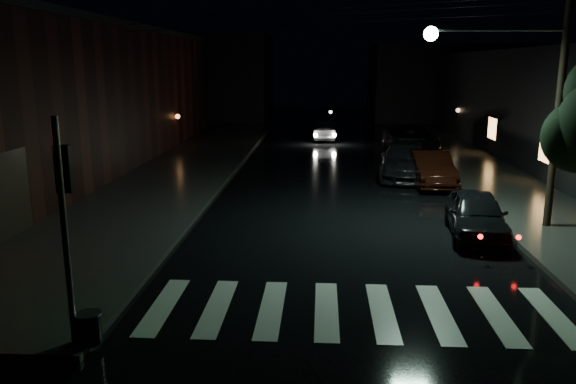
% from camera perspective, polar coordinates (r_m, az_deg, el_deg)
% --- Properties ---
extents(ground, '(120.00, 120.00, 0.00)m').
position_cam_1_polar(ground, '(12.21, -7.67, -12.50)').
color(ground, black).
rests_on(ground, ground).
extents(sidewalk_left, '(6.00, 44.00, 0.15)m').
position_cam_1_polar(sidewalk_left, '(26.35, -12.57, 1.33)').
color(sidewalk_left, '#282826').
rests_on(sidewalk_left, ground).
extents(sidewalk_right, '(4.00, 44.00, 0.15)m').
position_cam_1_polar(sidewalk_right, '(26.49, 20.41, 0.89)').
color(sidewalk_right, '#282826').
rests_on(sidewalk_right, ground).
extents(building_left, '(10.00, 36.00, 7.00)m').
position_cam_1_polar(building_left, '(30.41, -24.77, 8.49)').
color(building_left, black).
rests_on(building_left, ground).
extents(building_far_left, '(14.00, 10.00, 8.00)m').
position_cam_1_polar(building_far_left, '(57.15, -9.09, 11.51)').
color(building_far_left, black).
rests_on(building_far_left, ground).
extents(building_far_right, '(14.00, 10.00, 7.00)m').
position_cam_1_polar(building_far_right, '(57.06, 15.63, 10.70)').
color(building_far_right, black).
rests_on(building_far_right, ground).
extents(crosswalk, '(9.00, 3.00, 0.01)m').
position_cam_1_polar(crosswalk, '(12.47, 6.75, -11.88)').
color(crosswalk, beige).
rests_on(crosswalk, ground).
extents(signal_pole_corner, '(0.68, 0.61, 4.20)m').
position_cam_1_polar(signal_pole_corner, '(10.96, -20.57, -7.53)').
color(signal_pole_corner, slate).
rests_on(signal_pole_corner, ground).
extents(utility_pole, '(4.92, 0.44, 8.00)m').
position_cam_1_polar(utility_pole, '(19.00, 24.13, 9.94)').
color(utility_pole, black).
rests_on(utility_pole, ground).
extents(parked_car_a, '(2.12, 4.26, 1.40)m').
position_cam_1_polar(parked_car_a, '(18.20, 18.58, -2.16)').
color(parked_car_a, black).
rests_on(parked_car_a, ground).
extents(parked_car_b, '(1.63, 4.54, 1.49)m').
position_cam_1_polar(parked_car_b, '(25.38, 14.27, 2.34)').
color(parked_car_b, black).
rests_on(parked_car_b, ground).
extents(parked_car_c, '(2.99, 5.80, 1.61)m').
position_cam_1_polar(parked_car_c, '(26.94, 11.83, 3.19)').
color(parked_car_c, black).
rests_on(parked_car_c, ground).
extents(parked_car_d, '(2.94, 5.98, 1.63)m').
position_cam_1_polar(parked_car_d, '(34.60, 12.39, 5.29)').
color(parked_car_d, black).
rests_on(parked_car_d, ground).
extents(oncoming_car, '(1.58, 4.13, 1.34)m').
position_cam_1_polar(oncoming_car, '(39.44, 3.63, 6.24)').
color(oncoming_car, black).
rests_on(oncoming_car, ground).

